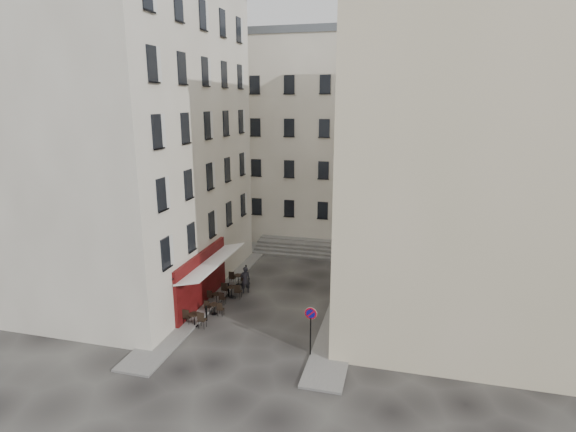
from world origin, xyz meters
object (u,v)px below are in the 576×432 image
(pedestrian, at_px, (245,280))
(bistro_table_b, at_px, (214,308))
(no_parking_sign, at_px, (311,322))
(bistro_table_a, at_px, (195,318))

(pedestrian, bearing_deg, bistro_table_b, 45.51)
(pedestrian, bearing_deg, no_parking_sign, 98.92)
(no_parking_sign, height_order, bistro_table_b, no_parking_sign)
(bistro_table_a, bearing_deg, pedestrian, 76.66)
(pedestrian, bearing_deg, bistro_table_a, 44.09)
(bistro_table_a, xyz_separation_m, bistro_table_b, (0.49, 1.67, -0.07))
(no_parking_sign, distance_m, bistro_table_a, 7.39)
(no_parking_sign, distance_m, bistro_table_b, 7.46)
(bistro_table_b, bearing_deg, bistro_table_a, -106.28)
(no_parking_sign, distance_m, pedestrian, 8.92)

